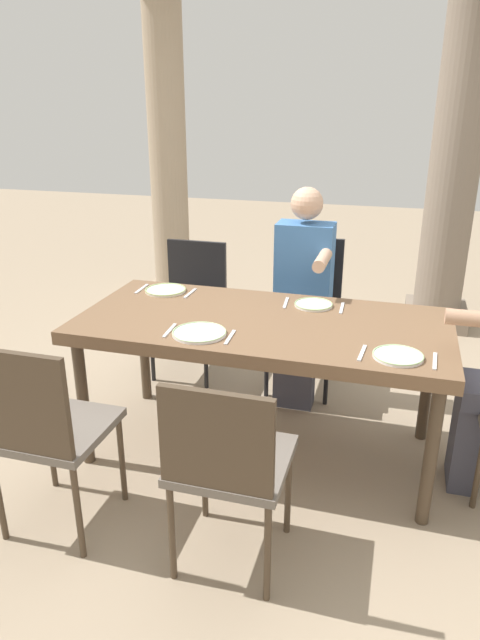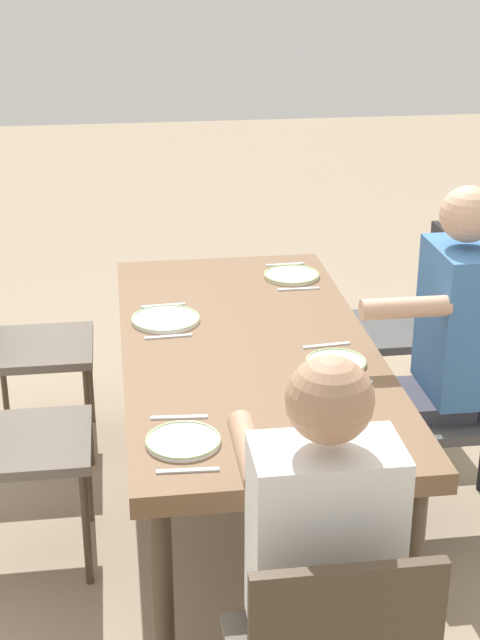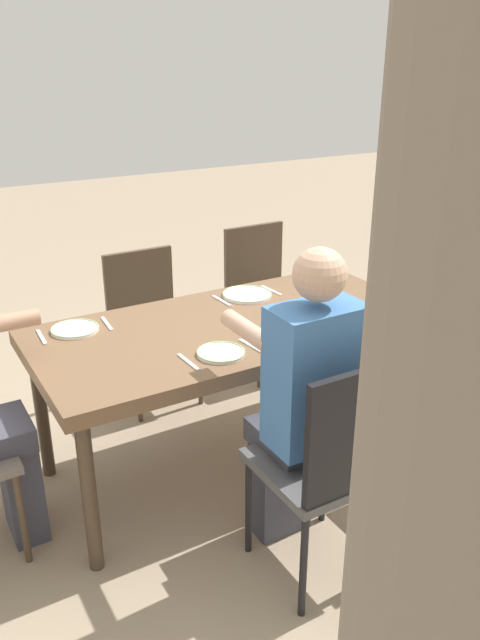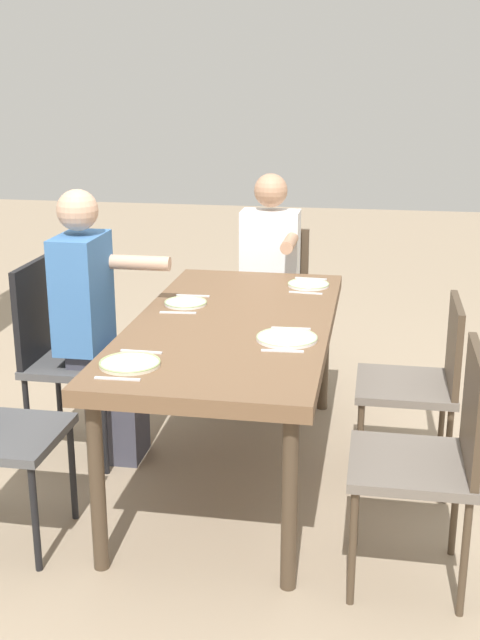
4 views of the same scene
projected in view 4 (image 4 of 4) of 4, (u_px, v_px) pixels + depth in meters
ground_plane at (233, 472)px, 3.81m from camera, size 16.00×16.00×0.00m
dining_table at (233, 334)px, 3.60m from camera, size 1.84×0.88×0.76m
chair_west_south at (435, 450)px, 2.84m from camera, size 0.44×0.44×0.91m
chair_mid_north at (60, 347)px, 3.86m from camera, size 0.44×0.44×0.96m
chair_mid_south at (423, 376)px, 3.59m from camera, size 0.44×0.44×0.87m
chair_head_east at (272, 294)px, 4.92m from camera, size 0.44×0.44×0.91m
diner_woman_green at (97, 320)px, 3.79m from camera, size 0.35×0.49×1.32m
diner_man_white at (269, 276)px, 4.71m from camera, size 0.49×0.35×1.27m
plate_0 at (130, 363)px, 3.02m from camera, size 0.23×0.23×0.02m
fork_0 at (117, 379)px, 2.88m from camera, size 0.02×0.17×0.01m
spoon_0 at (141, 352)px, 3.17m from camera, size 0.02×0.17×0.01m
plate_1 at (287, 338)px, 3.32m from camera, size 0.25×0.25×0.02m
fork_1 at (282, 351)px, 3.18m from camera, size 0.03×0.17×0.01m
spoon_1 at (291, 328)px, 3.46m from camera, size 0.02×0.17×0.01m
plate_2 at (186, 303)px, 3.83m from camera, size 0.20×0.20×0.02m
fork_2 at (178, 313)px, 3.69m from camera, size 0.03×0.17×0.01m
spoon_2 at (193, 296)px, 3.97m from camera, size 0.02×0.17×0.01m
plate_3 at (308, 284)px, 4.16m from camera, size 0.22×0.22×0.02m
fork_3 at (306, 293)px, 4.02m from camera, size 0.03×0.17×0.01m
spoon_3 at (311, 279)px, 4.31m from camera, size 0.02×0.17×0.01m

